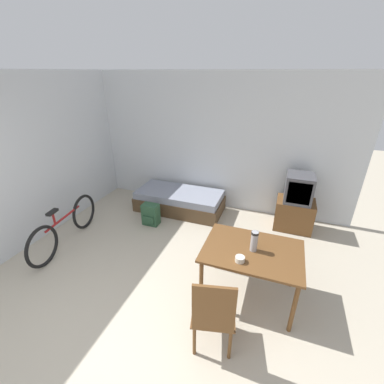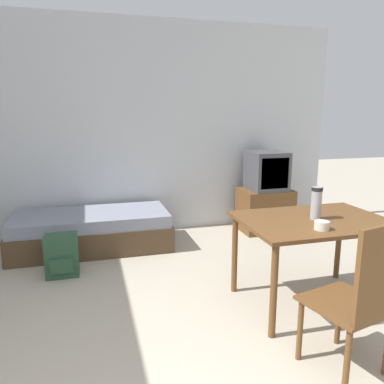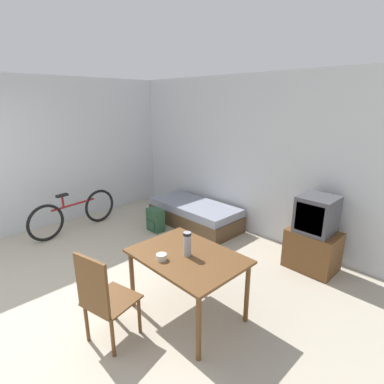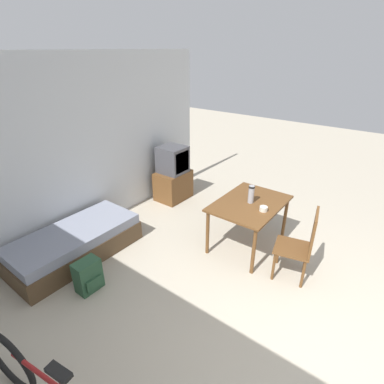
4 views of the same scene
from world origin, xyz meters
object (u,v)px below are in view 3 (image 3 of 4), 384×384
Objects in this scene: mate_bowl at (161,257)px; thermos_flask at (187,243)px; backpack at (155,220)px; wooden_chair at (102,296)px; daybed at (195,214)px; dining_table at (187,262)px; tv at (314,237)px; bicycle at (75,213)px.

thermos_flask is at bearing 65.88° from mate_bowl.
wooden_chair is at bearing -47.91° from backpack.
wooden_chair is at bearing -61.01° from daybed.
thermos_flask is (0.00, -0.00, 0.23)m from dining_table.
backpack is at bearing -112.63° from daybed.
daybed is at bearing 133.55° from thermos_flask.
wooden_chair is (1.48, -2.68, 0.33)m from daybed.
tv is 2.02m from thermos_flask.
tv is at bearing 74.61° from wooden_chair.
thermos_flask is at bearing -41.35° from dining_table.
backpack is (1.04, 1.03, -0.12)m from bicycle.
bicycle is 2.99m from mate_bowl.
thermos_flask is 0.30m from mate_bowl.
thermos_flask is 0.62× the size of backpack.
backpack is at bearing 144.51° from mate_bowl.
mate_bowl reaches higher than dining_table.
dining_table reaches higher than backpack.
daybed reaches higher than backpack.
backpack is (-0.30, -0.71, -0.00)m from daybed.
thermos_flask is at bearing -28.71° from backpack.
wooden_chair is (-0.24, -0.87, -0.11)m from dining_table.
dining_table is 0.91m from wooden_chair.
thermos_flask is 2.40× the size of mate_bowl.
thermos_flask is at bearing 74.39° from wooden_chair.
daybed is 1.06× the size of bicycle.
thermos_flask reaches higher than wooden_chair.
dining_table is 2.34m from backpack.
mate_bowl is at bearing -6.43° from bicycle.
dining_table is 4.51× the size of thermos_flask.
tv is 4.08× the size of thermos_flask.
tv is 0.90× the size of dining_table.
daybed is 4.29× the size of backpack.
daybed is 0.77m from backpack.
daybed is 2.27m from tv.
dining_table is 3.07m from bicycle.
daybed is 2.59m from thermos_flask.
tv is (2.25, 0.09, 0.27)m from daybed.
dining_table is 1.20× the size of wooden_chair.
daybed is at bearing 133.54° from dining_table.
tv is at bearing 17.51° from backpack.
daybed is at bearing 127.93° from mate_bowl.
tv is 4.02m from bicycle.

